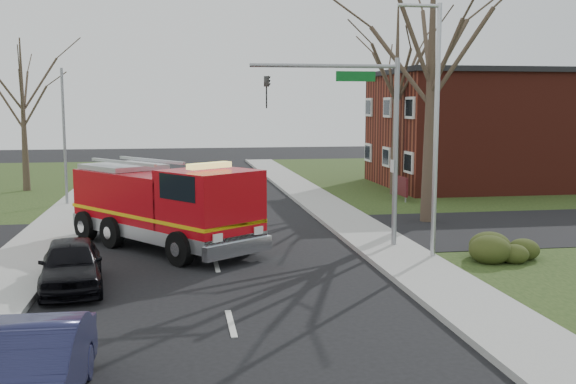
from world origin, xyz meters
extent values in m
plane|color=black|center=(0.00, 0.00, 0.00)|extent=(120.00, 120.00, 0.00)
cube|color=gray|center=(6.20, 0.00, 0.07)|extent=(2.40, 80.00, 0.15)
cube|color=gray|center=(-6.20, 0.00, 0.07)|extent=(2.40, 80.00, 0.15)
cube|color=maroon|center=(19.00, 18.00, 3.50)|extent=(15.00, 10.00, 7.00)
cube|color=black|center=(19.00, 18.00, 7.10)|extent=(15.40, 10.40, 0.30)
cube|color=silver|center=(11.45, 18.00, 2.00)|extent=(0.12, 1.40, 1.20)
cube|color=#4A1116|center=(10.50, 12.50, 0.90)|extent=(0.12, 2.00, 1.00)
cylinder|color=gray|center=(10.50, 11.70, 0.45)|extent=(0.08, 0.08, 0.90)
cylinder|color=gray|center=(10.50, 13.30, 0.45)|extent=(0.08, 0.08, 0.90)
ellipsoid|color=#273112|center=(9.00, -1.00, 0.58)|extent=(2.80, 2.00, 0.90)
cone|color=#3D2F24|center=(9.50, 6.00, 6.00)|extent=(0.64, 0.64, 12.00)
cone|color=#3D2F24|center=(11.00, 15.00, 5.25)|extent=(0.56, 0.56, 10.50)
cone|color=#3D2F24|center=(-10.00, 20.00, 4.50)|extent=(0.44, 0.44, 9.00)
cylinder|color=gray|center=(6.50, 1.50, 3.40)|extent=(0.18, 0.18, 6.80)
cylinder|color=gray|center=(3.90, 1.50, 6.50)|extent=(5.20, 0.14, 0.14)
cube|color=#0C591E|center=(5.00, 1.50, 6.15)|extent=(1.40, 0.06, 0.35)
imported|color=black|center=(1.90, 1.50, 6.15)|extent=(0.22, 0.18, 1.10)
cylinder|color=#B7BABF|center=(7.20, -0.50, 4.20)|extent=(0.16, 0.16, 8.40)
cylinder|color=#B7BABF|center=(6.50, -0.50, 8.30)|extent=(1.40, 0.12, 0.12)
cylinder|color=gray|center=(-6.80, 14.00, 3.50)|extent=(0.14, 0.14, 7.00)
cube|color=#AC0710|center=(-2.49, 4.09, 1.61)|extent=(5.39, 5.94, 2.18)
cube|color=#AC0710|center=(-0.13, 0.93, 1.76)|extent=(3.78, 3.78, 2.49)
cube|color=#B7BABF|center=(-1.75, 3.10, 0.73)|extent=(7.02, 8.11, 0.47)
cube|color=#E5B20C|center=(-1.75, 3.10, 1.30)|extent=(7.03, 8.12, 0.12)
cube|color=black|center=(0.55, 0.02, 2.54)|extent=(1.98, 1.52, 0.88)
cube|color=#E5D866|center=(-0.13, 0.93, 3.17)|extent=(1.55, 1.28, 0.19)
cylinder|color=black|center=(-1.15, 0.04, 0.57)|extent=(0.97, 1.13, 1.14)
cylinder|color=black|center=(1.01, 1.66, 0.57)|extent=(0.97, 1.13, 1.14)
cylinder|color=black|center=(-4.69, 4.78, 0.57)|extent=(0.97, 1.13, 1.14)
cylinder|color=black|center=(-2.53, 6.40, 0.57)|extent=(0.97, 1.13, 1.14)
imported|color=black|center=(-4.20, -2.18, 0.71)|extent=(2.18, 4.34, 1.42)
imported|color=#1C1E3F|center=(-3.68, -10.16, 0.74)|extent=(1.67, 4.52, 1.48)
camera|label=1|loc=(-1.18, -21.49, 5.18)|focal=42.00mm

